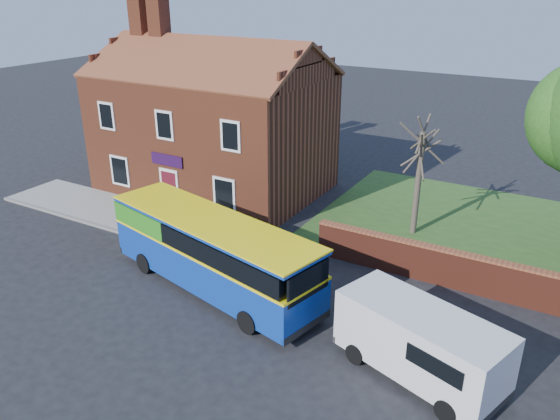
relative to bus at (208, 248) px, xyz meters
The scene contains 7 objects.
ground 2.91m from the bus, 75.14° to the right, with size 120.00×120.00×0.00m, color black.
pavement 7.45m from the bus, 151.57° to the left, with size 18.00×3.50×0.12m, color gray.
kerb 6.81m from the bus, 165.01° to the left, with size 18.00×0.15×0.14m, color slate.
shop_building 11.36m from the bus, 124.86° to the left, with size 12.30×8.13×10.50m.
bus is the anchor object (origin of this frame).
van_near 8.90m from the bus, ahead, with size 5.57×3.61×2.28m.
bare_tree 10.52m from the bus, 57.81° to the left, with size 2.05×2.45×5.48m.
Camera 1 is at (11.31, -12.72, 11.37)m, focal length 35.00 mm.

